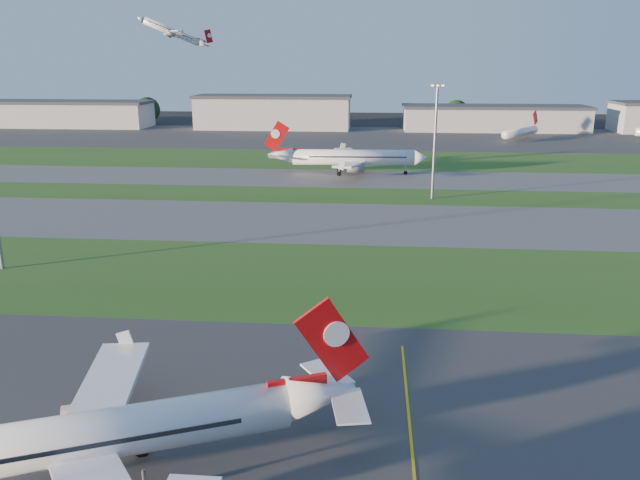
# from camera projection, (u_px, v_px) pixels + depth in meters

# --- Properties ---
(grass_strip_a) EXTENTS (300.00, 34.00, 0.01)m
(grass_strip_a) POSITION_uv_depth(u_px,v_px,m) (362.00, 279.00, 91.12)
(grass_strip_a) COLOR #2A521B
(grass_strip_a) RESTS_ON ground
(taxiway_a) EXTENTS (300.00, 32.00, 0.01)m
(taxiway_a) POSITION_uv_depth(u_px,v_px,m) (365.00, 222.00, 122.70)
(taxiway_a) COLOR #515154
(taxiway_a) RESTS_ON ground
(grass_strip_b) EXTENTS (300.00, 18.00, 0.01)m
(grass_strip_b) POSITION_uv_depth(u_px,v_px,m) (367.00, 196.00, 146.62)
(grass_strip_b) COLOR #2A521B
(grass_strip_b) RESTS_ON ground
(taxiway_b) EXTENTS (300.00, 26.00, 0.01)m
(taxiway_b) POSITION_uv_depth(u_px,v_px,m) (368.00, 179.00, 167.68)
(taxiway_b) COLOR #515154
(taxiway_b) RESTS_ON ground
(grass_strip_c) EXTENTS (300.00, 40.00, 0.01)m
(grass_strip_c) POSITION_uv_depth(u_px,v_px,m) (369.00, 160.00, 199.25)
(grass_strip_c) COLOR #2A521B
(grass_strip_c) RESTS_ON ground
(apron_far) EXTENTS (400.00, 80.00, 0.01)m
(apron_far) POSITION_uv_depth(u_px,v_px,m) (370.00, 137.00, 256.67)
(apron_far) COLOR #333335
(apron_far) RESTS_ON ground
(airliner_parked) EXTENTS (34.76, 29.53, 11.50)m
(airliner_parked) POSITION_uv_depth(u_px,v_px,m) (96.00, 437.00, 46.09)
(airliner_parked) COLOR white
(airliner_parked) RESTS_ON ground
(airliner_taxiing) EXTENTS (41.87, 35.49, 13.06)m
(airliner_taxiing) POSITION_uv_depth(u_px,v_px,m) (352.00, 158.00, 173.29)
(airliner_taxiing) COLOR white
(airliner_taxiing) RESTS_ON ground
(airliner_departing) EXTENTS (25.82, 22.10, 8.80)m
(airliner_departing) POSITION_uv_depth(u_px,v_px,m) (172.00, 32.00, 248.40)
(airliner_departing) COLOR white
(mini_jet_near) EXTENTS (18.70, 23.81, 9.48)m
(mini_jet_near) POSITION_uv_depth(u_px,v_px,m) (520.00, 132.00, 246.47)
(mini_jet_near) COLOR white
(mini_jet_near) RESTS_ON ground
(light_mast_centre) EXTENTS (3.20, 0.70, 25.80)m
(light_mast_centre) POSITION_uv_depth(u_px,v_px,m) (435.00, 134.00, 139.36)
(light_mast_centre) COLOR gray
(light_mast_centre) RESTS_ON ground
(hangar_far_west) EXTENTS (91.80, 23.00, 12.20)m
(hangar_far_west) POSITION_uv_depth(u_px,v_px,m) (55.00, 114.00, 295.90)
(hangar_far_west) COLOR #A3A6AB
(hangar_far_west) RESTS_ON ground
(hangar_west) EXTENTS (71.40, 23.00, 15.20)m
(hangar_west) POSITION_uv_depth(u_px,v_px,m) (273.00, 112.00, 286.92)
(hangar_west) COLOR #A3A6AB
(hangar_west) RESTS_ON ground
(hangar_east) EXTENTS (81.60, 23.00, 11.20)m
(hangar_east) POSITION_uv_depth(u_px,v_px,m) (494.00, 118.00, 279.32)
(hangar_east) COLOR #A3A6AB
(hangar_east) RESTS_ON ground
(tree_west) EXTENTS (12.10, 12.10, 13.20)m
(tree_west) POSITION_uv_depth(u_px,v_px,m) (148.00, 110.00, 306.71)
(tree_west) COLOR black
(tree_west) RESTS_ON ground
(tree_mid_west) EXTENTS (9.90, 9.90, 10.80)m
(tree_mid_west) POSITION_uv_depth(u_px,v_px,m) (329.00, 114.00, 295.91)
(tree_mid_west) COLOR black
(tree_mid_west) RESTS_ON ground
(tree_mid_east) EXTENTS (11.55, 11.55, 12.60)m
(tree_mid_east) POSITION_uv_depth(u_px,v_px,m) (456.00, 113.00, 293.61)
(tree_mid_east) COLOR black
(tree_mid_east) RESTS_ON ground
(tree_east) EXTENTS (10.45, 10.45, 11.40)m
(tree_east) POSITION_uv_depth(u_px,v_px,m) (623.00, 115.00, 285.76)
(tree_east) COLOR black
(tree_east) RESTS_ON ground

